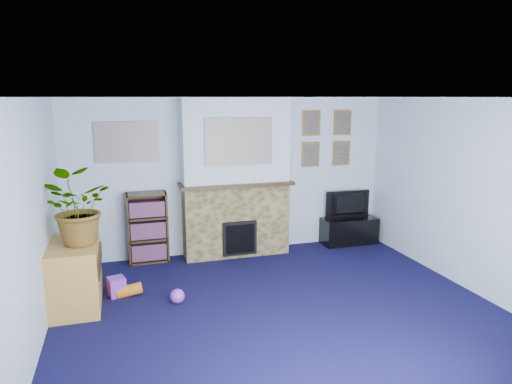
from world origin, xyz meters
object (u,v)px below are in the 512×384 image
object	(u,v)px
tv_stand	(349,230)
sideboard	(75,277)
television	(349,205)
bookshelf	(148,229)

from	to	relation	value
tv_stand	sideboard	world-z (taller)	sideboard
television	bookshelf	xyz separation A→B (m)	(-3.27, 0.06, -0.16)
tv_stand	bookshelf	distance (m)	3.28
television	sideboard	world-z (taller)	television
bookshelf	sideboard	bearing A→B (deg)	-126.05
sideboard	television	bearing A→B (deg)	15.98
sideboard	bookshelf	bearing A→B (deg)	53.95
tv_stand	television	size ratio (longest dim) A/B	1.19
television	sideboard	distance (m)	4.36
television	bookshelf	world-z (taller)	bookshelf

